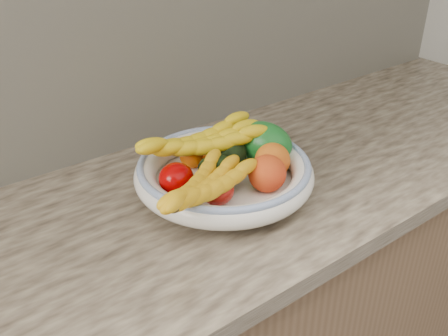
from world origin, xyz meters
TOP-DOWN VIEW (x-y plane):
  - kitchen_counter at (0.00, 1.69)m, footprint 2.44×0.66m
  - fruit_bowl at (0.00, 1.66)m, footprint 0.39×0.39m
  - clementine_back_left at (-0.02, 1.75)m, footprint 0.07×0.07m
  - clementine_back_right at (0.04, 1.75)m, footprint 0.06×0.06m
  - clementine_back_mid at (0.01, 1.74)m, footprint 0.07×0.07m
  - tomato_left at (-0.11, 1.68)m, footprint 0.10×0.10m
  - tomato_near_left at (-0.07, 1.59)m, footprint 0.07×0.07m
  - avocado_center at (-0.02, 1.65)m, footprint 0.11×0.12m
  - avocado_right at (0.05, 1.70)m, footprint 0.10×0.12m
  - green_mango at (0.13, 1.68)m, footprint 0.16×0.17m
  - peach_front at (0.05, 1.58)m, footprint 0.09×0.09m
  - peach_right at (0.10, 1.61)m, footprint 0.10×0.10m
  - banana_bunch_back at (-0.01, 1.73)m, footprint 0.33×0.17m
  - banana_bunch_front at (-0.11, 1.58)m, footprint 0.31×0.21m

SIDE VIEW (x-z plane):
  - kitchen_counter at x=0.00m, z-range -0.24..1.16m
  - fruit_bowl at x=0.00m, z-range 0.91..0.99m
  - clementine_back_left at x=-0.02m, z-range 0.93..0.98m
  - clementine_back_right at x=0.04m, z-range 0.93..0.98m
  - clementine_back_mid at x=0.01m, z-range 0.93..0.98m
  - tomato_left at x=-0.11m, z-range 0.93..1.00m
  - tomato_near_left at x=-0.07m, z-range 0.93..0.99m
  - avocado_center at x=-0.02m, z-range 0.93..1.00m
  - avocado_right at x=0.05m, z-range 0.93..1.00m
  - peach_front at x=0.05m, z-range 0.93..1.01m
  - peach_right at x=0.10m, z-range 0.93..1.01m
  - green_mango at x=0.13m, z-range 0.92..1.04m
  - banana_bunch_front at x=-0.11m, z-range 0.94..1.02m
  - banana_bunch_back at x=-0.01m, z-range 0.94..1.03m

